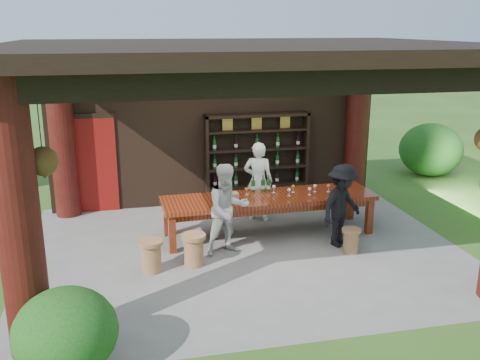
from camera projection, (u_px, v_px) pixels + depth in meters
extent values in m
plane|color=#2D5119|center=(245.00, 249.00, 9.31)|extent=(90.00, 90.00, 0.00)
cube|color=slate|center=(245.00, 252.00, 9.33)|extent=(7.40, 5.90, 0.10)
cube|color=black|center=(216.00, 128.00, 11.43)|extent=(7.00, 0.18, 3.30)
cube|color=maroon|center=(93.00, 165.00, 10.98)|extent=(0.95, 0.06, 2.00)
cylinder|color=#380C0A|center=(18.00, 222.00, 5.95)|extent=(0.50, 0.50, 3.30)
cylinder|color=#380C0A|center=(62.00, 136.00, 10.60)|extent=(0.50, 0.50, 3.30)
cylinder|color=#380C0A|center=(357.00, 124.00, 11.90)|extent=(0.50, 0.50, 3.30)
cube|color=black|center=(292.00, 80.00, 6.19)|extent=(6.70, 0.35, 0.35)
cube|color=black|center=(35.00, 69.00, 7.79)|extent=(0.30, 5.20, 0.30)
cube|color=black|center=(426.00, 63.00, 9.09)|extent=(0.30, 5.20, 0.30)
cube|color=black|center=(245.00, 49.00, 8.37)|extent=(7.50, 6.00, 0.20)
cylinder|color=black|center=(40.00, 131.00, 5.93)|extent=(0.01, 0.01, 0.75)
cone|color=black|center=(44.00, 171.00, 6.06)|extent=(0.32, 0.32, 0.18)
sphere|color=#1E5919|center=(43.00, 161.00, 6.03)|extent=(0.34, 0.34, 0.34)
cube|color=#5A190C|center=(269.00, 198.00, 9.80)|extent=(3.95, 1.12, 0.08)
cube|color=#5A190C|center=(269.00, 203.00, 9.83)|extent=(3.74, 0.97, 0.12)
cube|color=#5A190C|center=(172.00, 234.00, 9.10)|extent=(0.12, 0.12, 0.67)
cube|color=#5A190C|center=(369.00, 216.00, 9.96)|extent=(0.12, 0.12, 0.67)
cube|color=#5A190C|center=(167.00, 218.00, 9.85)|extent=(0.12, 0.12, 0.67)
cube|color=#5A190C|center=(350.00, 203.00, 10.71)|extent=(0.12, 0.12, 0.67)
cylinder|color=brown|center=(194.00, 252.00, 8.64)|extent=(0.32, 0.32, 0.47)
cylinder|color=brown|center=(193.00, 236.00, 8.57)|extent=(0.40, 0.40, 0.06)
cylinder|color=brown|center=(351.00, 242.00, 9.14)|extent=(0.26, 0.26, 0.38)
cylinder|color=brown|center=(351.00, 230.00, 9.08)|extent=(0.33, 0.33, 0.05)
cylinder|color=brown|center=(151.00, 258.00, 8.42)|extent=(0.31, 0.31, 0.46)
cylinder|color=brown|center=(150.00, 242.00, 8.35)|extent=(0.40, 0.40, 0.06)
imported|color=white|center=(258.00, 181.00, 10.56)|extent=(0.68, 0.58, 1.59)
imported|color=silver|center=(228.00, 209.00, 8.97)|extent=(0.88, 0.75, 1.57)
imported|color=black|center=(342.00, 205.00, 9.31)|extent=(1.10, 0.97, 1.48)
cube|color=#BF6672|center=(231.00, 197.00, 9.52)|extent=(0.27, 0.19, 0.14)
ellipsoid|color=#194C14|center=(430.00, 153.00, 13.82)|extent=(1.60, 1.60, 1.36)
ellipsoid|color=#194C14|center=(66.00, 338.00, 5.93)|extent=(1.16, 1.16, 0.98)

